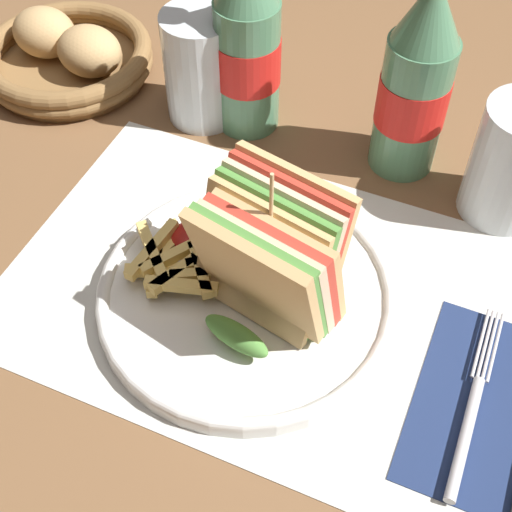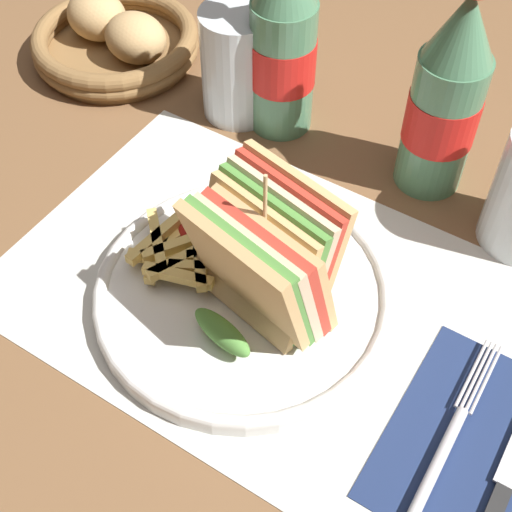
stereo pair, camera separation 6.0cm
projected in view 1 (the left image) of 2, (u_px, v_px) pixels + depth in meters
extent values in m
plane|color=brown|center=(249.00, 316.00, 0.61)|extent=(4.00, 4.00, 0.00)
cube|color=silver|center=(260.00, 291.00, 0.62)|extent=(0.44, 0.31, 0.00)
cylinder|color=white|center=(247.00, 297.00, 0.61)|extent=(0.26, 0.26, 0.01)
torus|color=white|center=(247.00, 292.00, 0.61)|extent=(0.26, 0.26, 0.01)
cube|color=tan|center=(255.00, 279.00, 0.54)|extent=(0.12, 0.06, 0.11)
cube|color=#518E3D|center=(262.00, 273.00, 0.54)|extent=(0.12, 0.06, 0.11)
cube|color=beige|center=(268.00, 268.00, 0.55)|extent=(0.12, 0.06, 0.11)
cube|color=red|center=(275.00, 262.00, 0.56)|extent=(0.12, 0.06, 0.11)
cube|color=tan|center=(281.00, 257.00, 0.56)|extent=(0.12, 0.06, 0.11)
ellipsoid|color=#518E3D|center=(236.00, 336.00, 0.56)|extent=(0.06, 0.03, 0.02)
cube|color=tan|center=(259.00, 263.00, 0.56)|extent=(0.12, 0.06, 0.11)
cube|color=#518E3D|center=(265.00, 254.00, 0.56)|extent=(0.12, 0.06, 0.11)
cube|color=beige|center=(272.00, 246.00, 0.56)|extent=(0.12, 0.06, 0.11)
cube|color=red|center=(278.00, 237.00, 0.57)|extent=(0.12, 0.06, 0.11)
cube|color=tan|center=(284.00, 228.00, 0.57)|extent=(0.12, 0.06, 0.11)
ellipsoid|color=#518E3D|center=(261.00, 290.00, 0.59)|extent=(0.06, 0.03, 0.02)
cylinder|color=tan|center=(270.00, 241.00, 0.54)|extent=(0.00, 0.00, 0.14)
cube|color=#E5C166|center=(187.00, 249.00, 0.63)|extent=(0.06, 0.05, 0.01)
cube|color=#E5C166|center=(164.00, 270.00, 0.61)|extent=(0.07, 0.04, 0.01)
cube|color=#E5C166|center=(155.00, 272.00, 0.61)|extent=(0.03, 0.05, 0.01)
cube|color=#E5C166|center=(161.00, 254.00, 0.62)|extent=(0.02, 0.05, 0.01)
cube|color=#E5C166|center=(197.00, 275.00, 0.60)|extent=(0.05, 0.03, 0.01)
cube|color=#E5C166|center=(174.00, 274.00, 0.60)|extent=(0.03, 0.05, 0.01)
cube|color=#E5C166|center=(152.00, 249.00, 0.61)|extent=(0.02, 0.07, 0.01)
cube|color=#E5C166|center=(181.00, 286.00, 0.59)|extent=(0.06, 0.03, 0.01)
cube|color=#E5C166|center=(168.00, 258.00, 0.61)|extent=(0.04, 0.05, 0.01)
cube|color=#E5C166|center=(215.00, 260.00, 0.61)|extent=(0.05, 0.04, 0.01)
cube|color=#E5C166|center=(200.00, 269.00, 0.60)|extent=(0.04, 0.05, 0.01)
cube|color=#E5C166|center=(153.00, 253.00, 0.61)|extent=(0.06, 0.06, 0.01)
ellipsoid|color=maroon|center=(194.00, 237.00, 0.63)|extent=(0.04, 0.04, 0.01)
cube|color=navy|center=(503.00, 413.00, 0.55)|extent=(0.14, 0.17, 0.00)
cylinder|color=silver|center=(465.00, 437.00, 0.53)|extent=(0.01, 0.10, 0.01)
cylinder|color=silver|center=(481.00, 342.00, 0.58)|extent=(0.00, 0.07, 0.00)
cylinder|color=silver|center=(486.00, 344.00, 0.58)|extent=(0.00, 0.07, 0.00)
cylinder|color=silver|center=(490.00, 346.00, 0.58)|extent=(0.00, 0.07, 0.00)
cylinder|color=silver|center=(495.00, 347.00, 0.58)|extent=(0.00, 0.07, 0.00)
cylinder|color=#4C7F5B|center=(247.00, 66.00, 0.72)|extent=(0.07, 0.07, 0.14)
cylinder|color=red|center=(247.00, 60.00, 0.71)|extent=(0.07, 0.07, 0.05)
cylinder|color=#4C7F5B|center=(411.00, 106.00, 0.68)|extent=(0.07, 0.07, 0.14)
cylinder|color=red|center=(412.00, 100.00, 0.67)|extent=(0.07, 0.07, 0.05)
cone|color=#4C7F5B|center=(432.00, 9.00, 0.60)|extent=(0.06, 0.06, 0.06)
cylinder|color=black|center=(506.00, 181.00, 0.66)|extent=(0.07, 0.07, 0.07)
cylinder|color=silver|center=(201.00, 67.00, 0.73)|extent=(0.08, 0.08, 0.12)
cylinder|color=black|center=(203.00, 86.00, 0.75)|extent=(0.07, 0.07, 0.07)
cylinder|color=olive|center=(70.00, 68.00, 0.82)|extent=(0.18, 0.18, 0.01)
torus|color=olive|center=(69.00, 62.00, 0.81)|extent=(0.19, 0.19, 0.02)
torus|color=olive|center=(66.00, 52.00, 0.80)|extent=(0.19, 0.19, 0.02)
ellipsoid|color=tan|center=(89.00, 51.00, 0.78)|extent=(0.07, 0.06, 0.05)
ellipsoid|color=tan|center=(44.00, 32.00, 0.81)|extent=(0.07, 0.06, 0.05)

